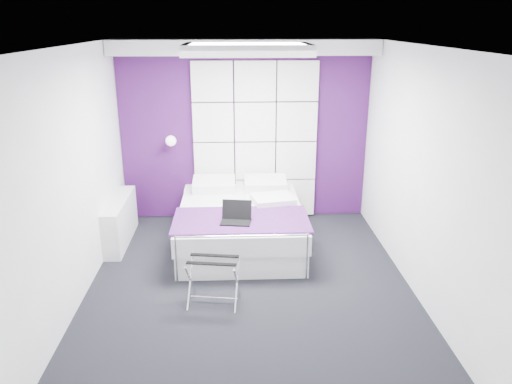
% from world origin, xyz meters
% --- Properties ---
extents(floor, '(4.40, 4.40, 0.00)m').
position_xyz_m(floor, '(0.00, 0.00, 0.00)').
color(floor, black).
rests_on(floor, ground).
extents(ceiling, '(4.40, 4.40, 0.00)m').
position_xyz_m(ceiling, '(0.00, 0.00, 2.60)').
color(ceiling, white).
rests_on(ceiling, wall_back).
extents(wall_back, '(3.60, 0.00, 3.60)m').
position_xyz_m(wall_back, '(0.00, 2.20, 1.30)').
color(wall_back, silver).
rests_on(wall_back, floor).
extents(wall_left, '(0.00, 4.40, 4.40)m').
position_xyz_m(wall_left, '(-1.80, 0.00, 1.30)').
color(wall_left, silver).
rests_on(wall_left, floor).
extents(wall_right, '(0.00, 4.40, 4.40)m').
position_xyz_m(wall_right, '(1.80, 0.00, 1.30)').
color(wall_right, silver).
rests_on(wall_right, floor).
extents(accent_wall, '(3.58, 0.02, 2.58)m').
position_xyz_m(accent_wall, '(0.00, 2.19, 1.30)').
color(accent_wall, '#3F114C').
rests_on(accent_wall, wall_back).
extents(soffit, '(3.58, 0.50, 0.20)m').
position_xyz_m(soffit, '(0.00, 1.95, 2.50)').
color(soffit, silver).
rests_on(soffit, wall_back).
extents(headboard, '(1.80, 0.08, 2.30)m').
position_xyz_m(headboard, '(0.15, 2.14, 1.17)').
color(headboard, white).
rests_on(headboard, wall_back).
extents(skylight, '(1.36, 0.86, 0.12)m').
position_xyz_m(skylight, '(0.00, 0.60, 2.55)').
color(skylight, white).
rests_on(skylight, ceiling).
extents(wall_lamp, '(0.15, 0.15, 0.15)m').
position_xyz_m(wall_lamp, '(-1.05, 2.06, 1.22)').
color(wall_lamp, white).
rests_on(wall_lamp, wall_back).
extents(radiator, '(0.22, 1.20, 0.60)m').
position_xyz_m(radiator, '(-1.69, 1.30, 0.30)').
color(radiator, silver).
rests_on(radiator, floor).
extents(bed, '(1.64, 1.98, 0.70)m').
position_xyz_m(bed, '(-0.08, 1.15, 0.29)').
color(bed, silver).
rests_on(bed, floor).
extents(nightstand, '(0.40, 0.31, 0.04)m').
position_xyz_m(nightstand, '(-0.69, 2.02, 0.49)').
color(nightstand, silver).
rests_on(nightstand, wall_back).
extents(luggage_rack, '(0.51, 0.38, 0.51)m').
position_xyz_m(luggage_rack, '(-0.39, -0.29, 0.25)').
color(luggage_rack, silver).
rests_on(luggage_rack, floor).
extents(laptop, '(0.35, 0.25, 0.25)m').
position_xyz_m(laptop, '(-0.15, 0.60, 0.62)').
color(laptop, black).
rests_on(laptop, bed).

